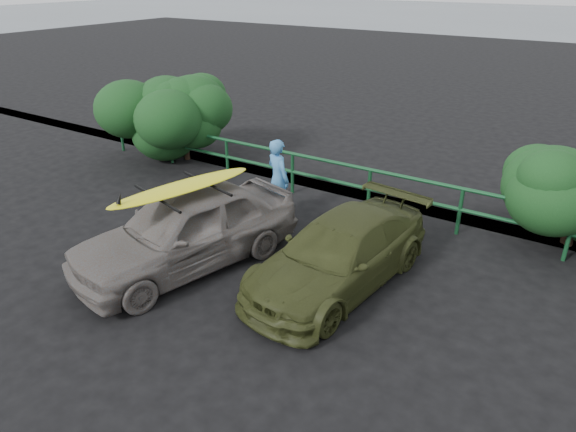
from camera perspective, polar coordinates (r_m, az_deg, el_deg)
name	(u,v)px	position (r m, az deg, el deg)	size (l,w,h in m)	color
ground	(180,309)	(8.56, -11.91, -10.06)	(80.00, 80.00, 0.00)	black
guardrail	(329,181)	(11.88, 4.59, 3.88)	(14.00, 0.08, 1.04)	#164E28
shrub_left	(184,123)	(14.72, -11.46, 10.08)	(3.20, 2.40, 2.16)	#1A471C
sedan	(186,229)	(9.38, -11.23, -1.42)	(1.71, 4.25, 1.45)	slate
olive_vehicle	(339,254)	(8.75, 5.69, -4.18)	(1.64, 4.03, 1.17)	#39401C
man	(278,179)	(11.03, -1.11, 4.17)	(0.64, 0.42, 1.75)	#4690D4
roof_rack	(183,191)	(9.07, -11.63, 2.79)	(1.50, 1.05, 0.05)	black
surfboard	(182,187)	(9.05, -11.67, 3.17)	(0.57, 2.77, 0.08)	yellow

